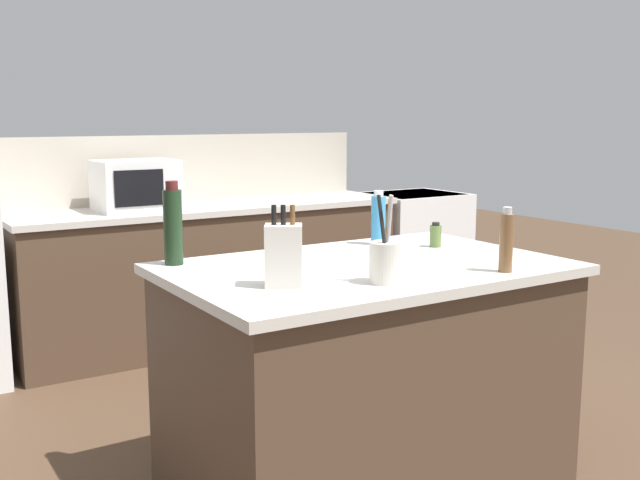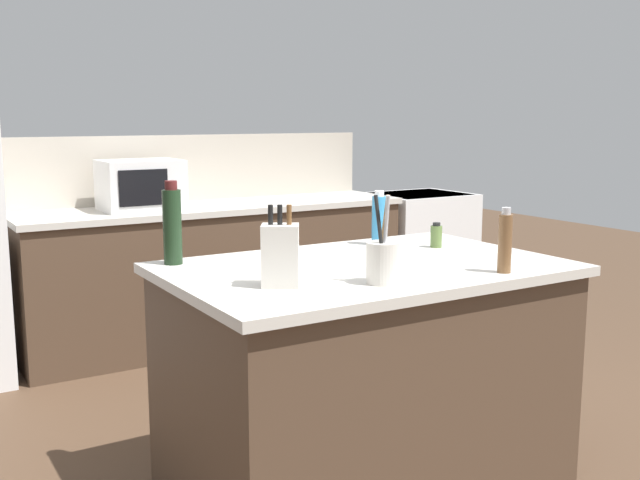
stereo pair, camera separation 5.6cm
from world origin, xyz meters
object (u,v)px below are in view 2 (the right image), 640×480
(utensil_crock, at_px, (383,261))
(range_oven, at_px, (418,250))
(knife_block, at_px, (280,255))
(pepper_grinder, at_px, (505,242))
(microwave, at_px, (141,185))
(dish_soap_bottle, at_px, (379,219))
(spice_jar_oregano, at_px, (436,236))
(wine_bottle, at_px, (172,225))

(utensil_crock, bearing_deg, range_oven, 49.02)
(knife_block, relative_size, pepper_grinder, 1.15)
(microwave, bearing_deg, pepper_grinder, -77.45)
(dish_soap_bottle, xyz_separation_m, pepper_grinder, (0.05, -0.76, -0.00))
(range_oven, height_order, dish_soap_bottle, dish_soap_bottle)
(knife_block, bearing_deg, spice_jar_oregano, 49.47)
(spice_jar_oregano, bearing_deg, wine_bottle, 167.59)
(range_oven, relative_size, microwave, 1.87)
(dish_soap_bottle, bearing_deg, pepper_grinder, -86.52)
(microwave, bearing_deg, wine_bottle, -104.06)
(spice_jar_oregano, height_order, pepper_grinder, pepper_grinder)
(range_oven, xyz_separation_m, pepper_grinder, (-1.68, -2.61, 0.59))
(knife_block, distance_m, spice_jar_oregano, 1.03)
(utensil_crock, distance_m, pepper_grinder, 0.52)
(microwave, bearing_deg, utensil_crock, -88.39)
(wine_bottle, bearing_deg, range_oven, 33.44)
(range_oven, distance_m, knife_block, 3.50)
(knife_block, bearing_deg, range_oven, 74.39)
(utensil_crock, height_order, spice_jar_oregano, utensil_crock)
(pepper_grinder, bearing_deg, knife_block, 164.06)
(range_oven, xyz_separation_m, dish_soap_bottle, (-1.72, -1.85, 0.59))
(knife_block, distance_m, utensil_crock, 0.37)
(spice_jar_oregano, bearing_deg, knife_block, -161.75)
(microwave, height_order, knife_block, microwave)
(dish_soap_bottle, bearing_deg, spice_jar_oregano, -46.86)
(range_oven, bearing_deg, wine_bottle, -146.56)
(microwave, distance_m, wine_bottle, 1.84)
(microwave, height_order, spice_jar_oregano, microwave)
(knife_block, bearing_deg, wine_bottle, 138.71)
(wine_bottle, relative_size, pepper_grinder, 1.34)
(microwave, height_order, wine_bottle, wine_bottle)
(knife_block, relative_size, utensil_crock, 0.91)
(range_oven, height_order, knife_block, knife_block)
(pepper_grinder, bearing_deg, microwave, 102.55)
(spice_jar_oregano, bearing_deg, pepper_grinder, -103.55)
(range_oven, bearing_deg, pepper_grinder, -122.75)
(microwave, relative_size, dish_soap_bottle, 1.95)
(microwave, height_order, dish_soap_bottle, microwave)
(range_oven, relative_size, wine_bottle, 2.72)
(range_oven, bearing_deg, microwave, 180.00)
(wine_bottle, xyz_separation_m, dish_soap_bottle, (0.98, -0.06, -0.04))
(wine_bottle, bearing_deg, knife_block, -72.51)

